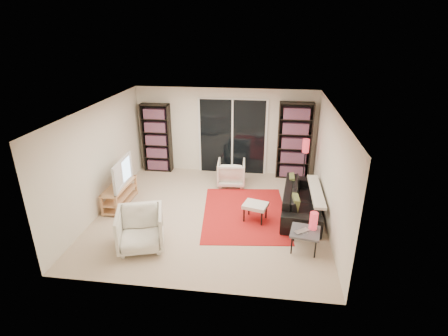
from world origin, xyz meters
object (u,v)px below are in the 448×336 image
(ottoman, at_px, (255,206))
(floor_lamp, at_px, (305,151))
(bookshelf_left, at_px, (157,138))
(sofa, at_px, (303,200))
(bookshelf_right, at_px, (294,141))
(tv_stand, at_px, (120,194))
(armchair_front, at_px, (140,229))
(side_table, at_px, (305,233))
(armchair_back, at_px, (231,173))

(ottoman, distance_m, floor_lamp, 2.35)
(bookshelf_left, relative_size, sofa, 0.91)
(bookshelf_right, height_order, tv_stand, bookshelf_right)
(tv_stand, distance_m, floor_lamp, 4.71)
(bookshelf_right, relative_size, floor_lamp, 1.63)
(armchair_front, bearing_deg, sofa, 12.16)
(armchair_front, bearing_deg, bookshelf_left, 85.52)
(tv_stand, height_order, floor_lamp, floor_lamp)
(bookshelf_left, relative_size, side_table, 3.18)
(armchair_back, bearing_deg, armchair_front, 61.44)
(bookshelf_left, relative_size, floor_lamp, 1.51)
(sofa, xyz_separation_m, armchair_back, (-1.76, 1.30, 0.02))
(bookshelf_left, height_order, side_table, bookshelf_left)
(side_table, relative_size, floor_lamp, 0.48)
(sofa, bearing_deg, ottoman, 120.16)
(bookshelf_left, height_order, sofa, bookshelf_left)
(bookshelf_left, height_order, tv_stand, bookshelf_left)
(ottoman, bearing_deg, bookshelf_left, 139.63)
(floor_lamp, bearing_deg, side_table, -93.65)
(tv_stand, relative_size, sofa, 0.58)
(tv_stand, distance_m, sofa, 4.24)
(bookshelf_right, distance_m, tv_stand, 4.72)
(side_table, xyz_separation_m, floor_lamp, (0.18, 2.88, 0.61))
(ottoman, relative_size, floor_lamp, 0.46)
(sofa, height_order, floor_lamp, floor_lamp)
(sofa, distance_m, floor_lamp, 1.61)
(armchair_back, xyz_separation_m, side_table, (1.70, -2.72, 0.03))
(tv_stand, bearing_deg, side_table, -16.75)
(armchair_back, bearing_deg, bookshelf_right, -159.99)
(bookshelf_left, distance_m, armchair_front, 3.92)
(bookshelf_right, relative_size, tv_stand, 1.69)
(armchair_back, height_order, side_table, armchair_back)
(bookshelf_left, height_order, bookshelf_right, bookshelf_right)
(tv_stand, bearing_deg, floor_lamp, 20.46)
(sofa, relative_size, armchair_back, 2.92)
(ottoman, xyz_separation_m, side_table, (0.97, -0.94, 0.02))
(sofa, distance_m, ottoman, 1.14)
(bookshelf_right, distance_m, armchair_back, 1.92)
(tv_stand, distance_m, side_table, 4.36)
(bookshelf_left, bearing_deg, ottoman, -40.37)
(floor_lamp, bearing_deg, armchair_front, -135.41)
(armchair_front, relative_size, ottoman, 1.46)
(armchair_front, distance_m, side_table, 3.10)
(side_table, height_order, floor_lamp, floor_lamp)
(ottoman, bearing_deg, side_table, -44.09)
(tv_stand, height_order, armchair_back, armchair_back)
(tv_stand, relative_size, side_table, 2.03)
(tv_stand, xyz_separation_m, armchair_front, (1.10, -1.59, 0.13))
(side_table, bearing_deg, tv_stand, 163.25)
(floor_lamp, bearing_deg, bookshelf_right, 114.20)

